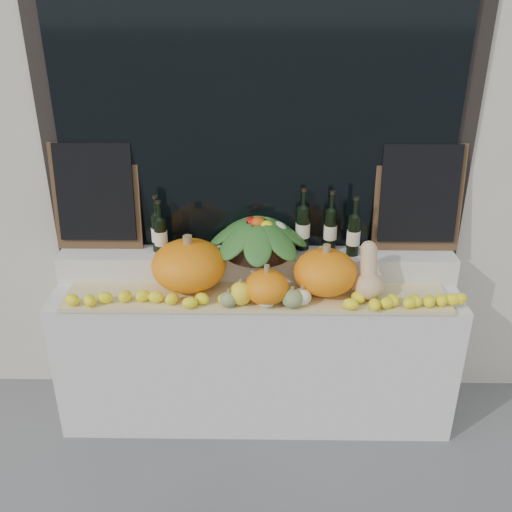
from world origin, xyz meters
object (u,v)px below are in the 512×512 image
(pumpkin_left, at_px, (189,265))
(wine_bottle_tall, at_px, (303,228))
(pumpkin_right, at_px, (325,272))
(produce_bowl, at_px, (258,235))
(butternut_squash, at_px, (369,277))

(pumpkin_left, distance_m, wine_bottle_tall, 0.70)
(pumpkin_right, xyz_separation_m, produce_bowl, (-0.37, 0.22, 0.12))
(butternut_squash, bearing_deg, pumpkin_right, 169.64)
(wine_bottle_tall, bearing_deg, pumpkin_right, -68.63)
(butternut_squash, bearing_deg, produce_bowl, 156.58)
(pumpkin_left, distance_m, pumpkin_right, 0.75)
(pumpkin_right, xyz_separation_m, wine_bottle_tall, (-0.11, 0.28, 0.14))
(butternut_squash, relative_size, wine_bottle_tall, 0.81)
(butternut_squash, xyz_separation_m, produce_bowl, (-0.60, 0.26, 0.12))
(pumpkin_left, xyz_separation_m, wine_bottle_tall, (0.64, 0.24, 0.13))
(pumpkin_left, bearing_deg, butternut_squash, -5.01)
(pumpkin_left, xyz_separation_m, produce_bowl, (0.38, 0.17, 0.11))
(butternut_squash, bearing_deg, pumpkin_left, 174.99)
(produce_bowl, bearing_deg, pumpkin_left, -155.50)
(pumpkin_right, height_order, wine_bottle_tall, wine_bottle_tall)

